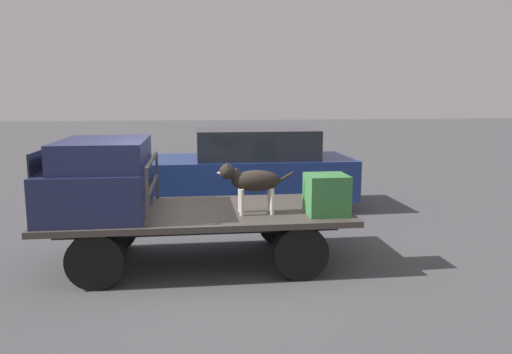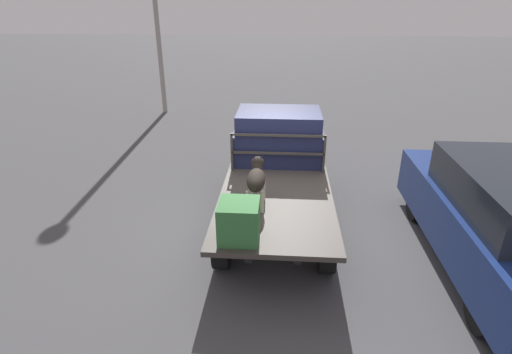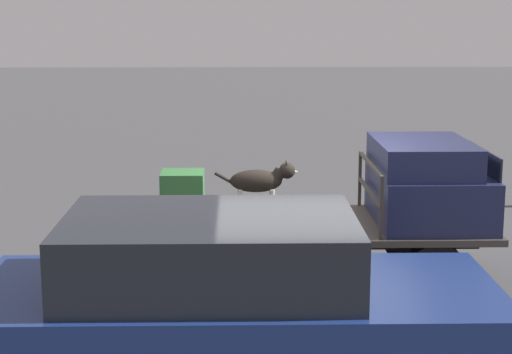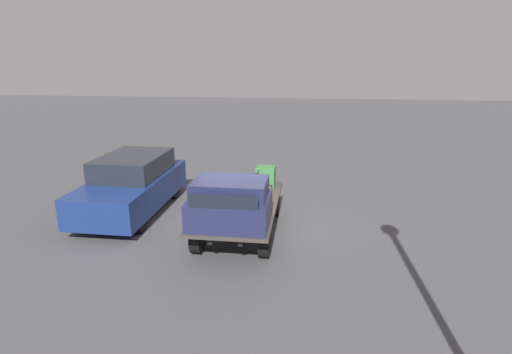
# 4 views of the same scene
# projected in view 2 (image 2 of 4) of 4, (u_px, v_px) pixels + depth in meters

# --- Properties ---
(ground_plane) EXTENTS (80.00, 80.00, 0.00)m
(ground_plane) POSITION_uv_depth(u_px,v_px,m) (276.00, 224.00, 7.32)
(ground_plane) COLOR #474749
(flatbed_truck) EXTENTS (4.16, 1.88, 0.78)m
(flatbed_truck) POSITION_uv_depth(u_px,v_px,m) (276.00, 196.00, 7.09)
(flatbed_truck) COLOR black
(flatbed_truck) RESTS_ON ground
(truck_cab) EXTENTS (1.34, 1.76, 1.00)m
(truck_cab) POSITION_uv_depth(u_px,v_px,m) (279.00, 136.00, 8.02)
(truck_cab) COLOR #1E2347
(truck_cab) RESTS_ON flatbed_truck
(truck_headboard) EXTENTS (0.04, 1.76, 0.74)m
(truck_headboard) POSITION_uv_depth(u_px,v_px,m) (278.00, 147.00, 7.37)
(truck_headboard) COLOR #3D3833
(truck_headboard) RESTS_ON flatbed_truck
(dog) EXTENTS (1.06, 0.29, 0.72)m
(dog) POSITION_uv_depth(u_px,v_px,m) (256.00, 178.00, 6.20)
(dog) COLOR beige
(dog) RESTS_ON flatbed_truck
(cargo_crate) EXTENTS (0.54, 0.54, 0.54)m
(cargo_crate) POSITION_uv_depth(u_px,v_px,m) (239.00, 221.00, 5.37)
(cargo_crate) COLOR #337038
(cargo_crate) RESTS_ON flatbed_truck
(parked_sedan) EXTENTS (4.42, 1.86, 1.67)m
(parked_sedan) POSITION_uv_depth(u_px,v_px,m) (507.00, 220.00, 5.79)
(parked_sedan) COLOR black
(parked_sedan) RESTS_ON ground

